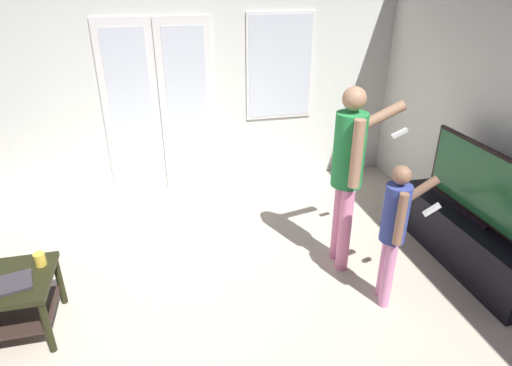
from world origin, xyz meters
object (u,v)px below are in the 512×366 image
at_px(tv_stand, 466,240).
at_px(person_child, 395,225).
at_px(person_adult, 350,165).
at_px(flat_screen_tv, 480,184).
at_px(cup_near_edge, 40,259).
at_px(laptop_closed, 6,285).

relative_size(tv_stand, person_child, 1.36).
relative_size(person_adult, person_child, 1.37).
height_order(flat_screen_tv, person_adult, person_adult).
bearing_deg(tv_stand, cup_near_edge, 178.02).
bearing_deg(laptop_closed, flat_screen_tv, -13.07).
distance_m(person_child, laptop_closed, 2.79).
height_order(tv_stand, flat_screen_tv, flat_screen_tv).
distance_m(person_child, cup_near_edge, 2.63).
xyz_separation_m(flat_screen_tv, laptop_closed, (-3.74, -0.08, -0.31)).
height_order(person_adult, cup_near_edge, person_adult).
xyz_separation_m(tv_stand, flat_screen_tv, (-0.00, 0.00, 0.56)).
xyz_separation_m(tv_stand, person_child, (-0.97, -0.32, 0.48)).
relative_size(laptop_closed, cup_near_edge, 3.34).
bearing_deg(person_child, cup_near_edge, 170.34).
relative_size(tv_stand, laptop_closed, 4.91).
bearing_deg(laptop_closed, cup_near_edge, 32.72).
height_order(person_adult, person_child, person_adult).
bearing_deg(tv_stand, laptop_closed, -178.81).
xyz_separation_m(person_child, cup_near_edge, (-2.59, 0.44, -0.19)).
bearing_deg(person_adult, cup_near_edge, -177.16).
relative_size(person_child, laptop_closed, 3.61).
distance_m(tv_stand, laptop_closed, 3.75).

